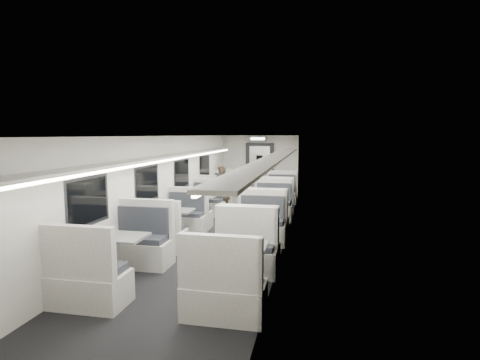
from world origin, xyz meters
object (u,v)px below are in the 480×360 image
at_px(booth_left_c, 174,225).
at_px(booth_right_c, 256,236).
at_px(booth_left_d, 118,259).
at_px(booth_right_d, 237,267).
at_px(passenger, 222,190).
at_px(vestibule_door, 260,170).
at_px(booth_left_a, 221,194).
at_px(exit_sign, 258,139).
at_px(booth_right_b, 270,212).
at_px(booth_left_b, 200,208).
at_px(booth_right_a, 279,196).

height_order(booth_left_c, booth_right_c, booth_right_c).
bearing_deg(booth_left_d, booth_right_d, 0.40).
height_order(passenger, vestibule_door, vestibule_door).
height_order(booth_left_a, booth_right_c, booth_right_c).
bearing_deg(booth_left_d, exit_sign, 83.41).
height_order(booth_right_b, booth_right_d, booth_right_b).
relative_size(booth_left_d, booth_right_b, 1.03).
distance_m(booth_right_c, exit_sign, 7.11).
height_order(booth_left_b, booth_left_d, booth_left_d).
relative_size(booth_left_d, booth_right_a, 1.06).
height_order(booth_left_c, exit_sign, exit_sign).
bearing_deg(vestibule_door, booth_right_d, -83.75).
bearing_deg(exit_sign, booth_right_c, -81.62).
bearing_deg(vestibule_door, booth_left_a, -114.28).
height_order(booth_right_b, passenger, passenger).
xyz_separation_m(booth_left_b, booth_right_c, (2.00, -2.65, 0.03)).
bearing_deg(booth_left_a, booth_right_d, -73.87).
bearing_deg(vestibule_door, booth_left_d, -96.24).
height_order(booth_left_c, booth_right_a, booth_right_a).
bearing_deg(booth_left_d, booth_right_c, 43.10).
xyz_separation_m(booth_left_b, booth_left_c, (0.00, -2.01, 0.00)).
distance_m(booth_left_a, booth_right_c, 5.44).
bearing_deg(booth_left_a, booth_right_a, -0.09).
bearing_deg(vestibule_door, booth_left_c, -98.58).
bearing_deg(booth_left_d, booth_right_a, 73.89).
relative_size(booth_right_d, passenger, 1.46).
xyz_separation_m(booth_left_c, booth_right_a, (2.00, 4.41, 0.01)).
relative_size(booth_right_d, exit_sign, 3.58).
relative_size(booth_left_c, vestibule_door, 0.99).
height_order(booth_left_d, vestibule_door, vestibule_door).
height_order(booth_left_a, exit_sign, exit_sign).
relative_size(booth_right_d, vestibule_door, 1.06).
height_order(booth_left_b, booth_right_b, booth_right_b).
distance_m(booth_left_d, exit_sign, 8.92).
height_order(booth_left_c, booth_right_d, booth_right_d).
relative_size(booth_left_b, passenger, 1.36).
distance_m(booth_left_c, booth_left_d, 2.52).
bearing_deg(exit_sign, vestibule_door, 90.00).
distance_m(booth_left_b, vestibule_door, 4.78).
height_order(booth_right_b, vestibule_door, vestibule_door).
distance_m(booth_right_a, booth_right_d, 6.91).
bearing_deg(exit_sign, booth_left_b, -103.60).
xyz_separation_m(booth_left_b, booth_right_d, (2.00, -4.51, 0.03)).
bearing_deg(booth_left_b, booth_right_a, 50.20).
height_order(booth_right_d, passenger, passenger).
bearing_deg(booth_left_b, booth_left_a, 90.00).
height_order(vestibule_door, exit_sign, exit_sign).
relative_size(booth_right_a, exit_sign, 3.46).
relative_size(passenger, vestibule_door, 0.72).
distance_m(booth_right_b, booth_right_c, 2.33).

